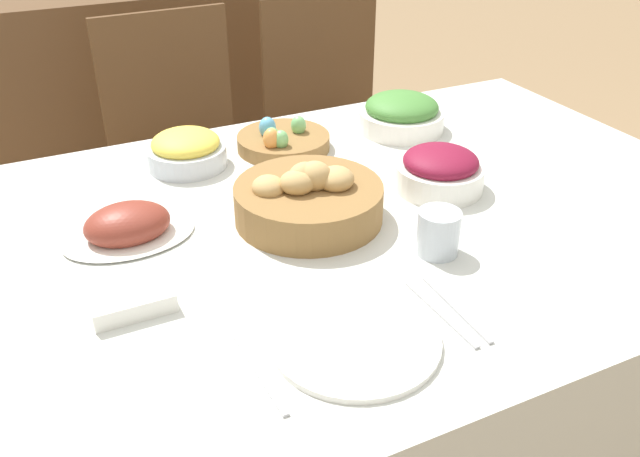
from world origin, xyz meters
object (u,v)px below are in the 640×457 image
(pineapple_bowl, at_px, (186,150))
(butter_dish, at_px, (131,301))
(egg_basket, at_px, (282,141))
(fork, at_px, (259,372))
(green_salad_bowl, at_px, (401,114))
(sideboard, at_px, (136,103))
(drinking_cup, at_px, (438,232))
(ham_platter, at_px, (128,227))
(beet_salad_bowl, at_px, (440,170))
(bread_basket, at_px, (308,199))
(knife, at_px, (441,314))
(dinner_plate, at_px, (355,340))
(chair_far_right, at_px, (334,130))
(spoon, at_px, (456,309))
(chair_far_center, at_px, (185,158))

(pineapple_bowl, bearing_deg, butter_dish, -115.66)
(egg_basket, xyz_separation_m, fork, (-0.34, -0.70, -0.02))
(pineapple_bowl, xyz_separation_m, fork, (-0.10, -0.71, -0.04))
(green_salad_bowl, xyz_separation_m, fork, (-0.66, -0.68, -0.04))
(sideboard, xyz_separation_m, drinking_cup, (0.18, -1.84, 0.34))
(sideboard, height_order, ham_platter, sideboard)
(sideboard, height_order, beet_salad_bowl, sideboard)
(egg_basket, xyz_separation_m, pineapple_bowl, (-0.23, 0.01, 0.02))
(green_salad_bowl, xyz_separation_m, butter_dish, (-0.78, -0.46, -0.03))
(bread_basket, height_order, knife, bread_basket)
(sideboard, bearing_deg, fork, -96.61)
(green_salad_bowl, distance_m, dinner_plate, 0.85)
(pineapple_bowl, bearing_deg, bread_basket, -67.13)
(egg_basket, bearing_deg, knife, -92.13)
(chair_far_right, xyz_separation_m, butter_dish, (-0.89, -1.04, 0.25))
(pineapple_bowl, xyz_separation_m, drinking_cup, (0.30, -0.56, 0.00))
(fork, relative_size, spoon, 1.00)
(chair_far_right, height_order, chair_far_center, same)
(ham_platter, relative_size, drinking_cup, 2.96)
(beet_salad_bowl, bearing_deg, pineapple_bowl, 142.47)
(butter_dish, bearing_deg, bread_basket, 20.41)
(spoon, relative_size, drinking_cup, 2.24)
(chair_far_right, distance_m, chair_far_center, 0.53)
(sideboard, relative_size, bread_basket, 4.55)
(butter_dish, bearing_deg, green_salad_bowl, 30.14)
(egg_basket, relative_size, beet_salad_bowl, 1.18)
(fork, bearing_deg, ham_platter, 99.35)
(chair_far_right, height_order, spoon, chair_far_right)
(drinking_cup, height_order, butter_dish, drinking_cup)
(dinner_plate, distance_m, knife, 0.15)
(knife, xyz_separation_m, butter_dish, (-0.44, 0.23, 0.01))
(chair_far_right, distance_m, bread_basket, 1.08)
(spoon, bearing_deg, chair_far_right, 72.85)
(bread_basket, xyz_separation_m, green_salad_bowl, (0.41, 0.32, -0.00))
(ham_platter, relative_size, beet_salad_bowl, 1.31)
(pineapple_bowl, height_order, drinking_cup, pineapple_bowl)
(beet_salad_bowl, bearing_deg, drinking_cup, -125.10)
(chair_far_right, relative_size, sideboard, 0.71)
(chair_far_center, bearing_deg, bread_basket, -90.92)
(beet_salad_bowl, height_order, knife, beet_salad_bowl)
(drinking_cup, distance_m, butter_dish, 0.54)
(egg_basket, distance_m, ham_platter, 0.49)
(chair_far_center, xyz_separation_m, spoon, (0.11, -1.27, 0.24))
(chair_far_right, distance_m, sideboard, 0.90)
(spoon, height_order, butter_dish, butter_dish)
(ham_platter, xyz_separation_m, knife, (0.39, -0.45, -0.02))
(chair_far_right, distance_m, egg_basket, 0.76)
(pineapple_bowl, bearing_deg, green_salad_bowl, -2.97)
(chair_far_center, bearing_deg, dinner_plate, -95.48)
(sideboard, distance_m, spoon, 2.02)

